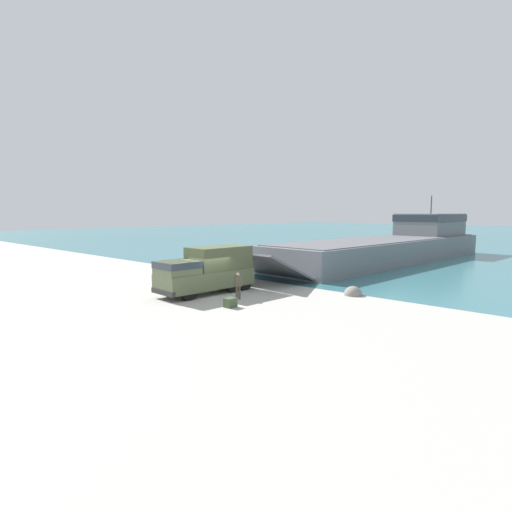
{
  "coord_description": "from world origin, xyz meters",
  "views": [
    {
      "loc": [
        19.92,
        -17.4,
        5.43
      ],
      "look_at": [
        -0.06,
        4.65,
        2.24
      ],
      "focal_mm": 28.0,
      "sensor_mm": 36.0,
      "label": 1
    }
  ],
  "objects_px": {
    "cargo_crate": "(230,303)",
    "landing_craft": "(396,243)",
    "military_truck": "(207,270)",
    "moored_boat_c": "(447,237)",
    "soldier_on_ramp": "(238,284)"
  },
  "relations": [
    {
      "from": "cargo_crate",
      "to": "landing_craft",
      "type": "bearing_deg",
      "value": 95.53
    },
    {
      "from": "military_truck",
      "to": "cargo_crate",
      "type": "bearing_deg",
      "value": 69.54
    },
    {
      "from": "landing_craft",
      "to": "moored_boat_c",
      "type": "distance_m",
      "value": 40.81
    },
    {
      "from": "landing_craft",
      "to": "soldier_on_ramp",
      "type": "distance_m",
      "value": 28.34
    },
    {
      "from": "landing_craft",
      "to": "soldier_on_ramp",
      "type": "bearing_deg",
      "value": -82.6
    },
    {
      "from": "soldier_on_ramp",
      "to": "moored_boat_c",
      "type": "height_order",
      "value": "moored_boat_c"
    },
    {
      "from": "military_truck",
      "to": "cargo_crate",
      "type": "height_order",
      "value": "military_truck"
    },
    {
      "from": "military_truck",
      "to": "landing_craft",
      "type": "bearing_deg",
      "value": -179.14
    },
    {
      "from": "moored_boat_c",
      "to": "landing_craft",
      "type": "bearing_deg",
      "value": -139.93
    },
    {
      "from": "military_truck",
      "to": "moored_boat_c",
      "type": "distance_m",
      "value": 68.8
    },
    {
      "from": "moored_boat_c",
      "to": "cargo_crate",
      "type": "relative_size",
      "value": 8.58
    },
    {
      "from": "landing_craft",
      "to": "soldier_on_ramp",
      "type": "height_order",
      "value": "landing_craft"
    },
    {
      "from": "landing_craft",
      "to": "moored_boat_c",
      "type": "xyz_separation_m",
      "value": [
        -6.27,
        40.31,
        -1.3
      ]
    },
    {
      "from": "soldier_on_ramp",
      "to": "cargo_crate",
      "type": "bearing_deg",
      "value": -26.71
    },
    {
      "from": "landing_craft",
      "to": "soldier_on_ramp",
      "type": "relative_size",
      "value": 23.73
    }
  ]
}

